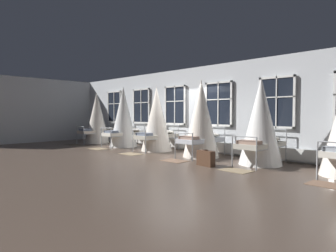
# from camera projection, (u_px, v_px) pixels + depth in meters

# --- Properties ---
(ground) EXTENTS (30.59, 30.59, 0.00)m
(ground) POSITION_uv_depth(u_px,v_px,m) (174.00, 154.00, 10.76)
(ground) COLOR #4C3D33
(back_wall_with_windows) EXTENTS (16.30, 0.10, 3.33)m
(back_wall_with_windows) POSITION_uv_depth(u_px,v_px,m) (197.00, 109.00, 11.64)
(back_wall_with_windows) COLOR silver
(back_wall_with_windows) RESTS_ON ground
(end_wall_left) EXTENTS (0.10, 6.89, 3.33)m
(end_wall_left) POSITION_uv_depth(u_px,v_px,m) (39.00, 110.00, 15.25)
(end_wall_left) COLOR silver
(end_wall_left) RESTS_ON ground
(window_bank) EXTENTS (12.24, 0.10, 2.60)m
(window_bank) POSITION_uv_depth(u_px,v_px,m) (195.00, 126.00, 11.58)
(window_bank) COLOR black
(window_bank) RESTS_ON ground
(cot_first) EXTENTS (1.25, 1.88, 2.56)m
(cot_first) POSITION_uv_depth(u_px,v_px,m) (97.00, 119.00, 14.68)
(cot_first) COLOR #9EA3A8
(cot_first) RESTS_ON ground
(cot_second) EXTENTS (1.25, 1.87, 2.70)m
(cot_second) POSITION_uv_depth(u_px,v_px,m) (123.00, 118.00, 13.12)
(cot_second) COLOR #9EA3A8
(cot_second) RESTS_ON ground
(cot_third) EXTENTS (1.25, 1.87, 2.56)m
(cot_third) POSITION_uv_depth(u_px,v_px,m) (157.00, 120.00, 11.66)
(cot_third) COLOR #9EA3A8
(cot_third) RESTS_ON ground
(cot_fourth) EXTENTS (1.25, 1.88, 2.66)m
(cot_fourth) POSITION_uv_depth(u_px,v_px,m) (201.00, 119.00, 10.00)
(cot_fourth) COLOR #9EA3A8
(cot_fourth) RESTS_ON ground
(cot_fifth) EXTENTS (1.25, 1.87, 2.56)m
(cot_fifth) POSITION_uv_depth(u_px,v_px,m) (261.00, 122.00, 8.50)
(cot_fifth) COLOR #9EA3A8
(cot_fifth) RESTS_ON ground
(rug_first) EXTENTS (0.80, 0.57, 0.01)m
(rug_first) POSITION_uv_depth(u_px,v_px,m) (73.00, 145.00, 13.85)
(rug_first) COLOR brown
(rug_first) RESTS_ON ground
(rug_second) EXTENTS (0.82, 0.59, 0.01)m
(rug_second) POSITION_uv_depth(u_px,v_px,m) (99.00, 149.00, 12.30)
(rug_second) COLOR #8E7A5B
(rug_second) RESTS_ON ground
(rug_third) EXTENTS (0.80, 0.57, 0.01)m
(rug_third) POSITION_uv_depth(u_px,v_px,m) (131.00, 154.00, 10.74)
(rug_third) COLOR #8E7A5B
(rug_third) RESTS_ON ground
(rug_fourth) EXTENTS (0.81, 0.58, 0.01)m
(rug_fourth) POSITION_uv_depth(u_px,v_px,m) (175.00, 161.00, 9.19)
(rug_fourth) COLOR brown
(rug_fourth) RESTS_ON ground
(rug_fifth) EXTENTS (0.82, 0.60, 0.01)m
(rug_fifth) POSITION_uv_depth(u_px,v_px,m) (236.00, 170.00, 7.63)
(rug_fifth) COLOR #8E7A5B
(rug_fifth) RESTS_ON ground
(rug_sixth) EXTENTS (0.82, 0.59, 0.01)m
(rug_sixth) POSITION_uv_depth(u_px,v_px,m) (329.00, 185.00, 6.07)
(rug_sixth) COLOR brown
(rug_sixth) RESTS_ON ground
(suitcase_dark) EXTENTS (0.58, 0.28, 0.47)m
(suitcase_dark) POSITION_uv_depth(u_px,v_px,m) (206.00, 158.00, 8.30)
(suitcase_dark) COLOR #472D1E
(suitcase_dark) RESTS_ON ground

